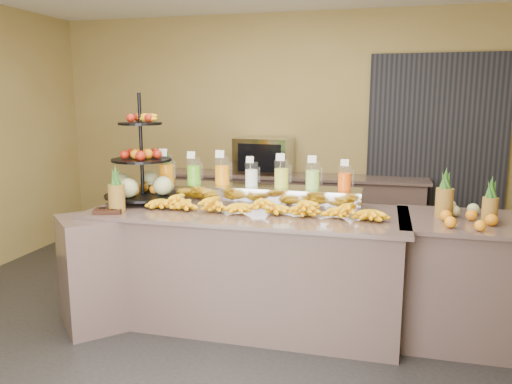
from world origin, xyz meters
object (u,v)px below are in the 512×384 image
at_px(pitcher_tray, 251,194).
at_px(condiment_caddy, 108,211).
at_px(oven_warmer, 264,156).
at_px(right_fruit_pile, 465,213).
at_px(banana_heap, 260,204).
at_px(fruit_stand, 147,174).

distance_m(pitcher_tray, condiment_caddy, 1.18).
bearing_deg(oven_warmer, right_fruit_pile, -40.89).
height_order(banana_heap, right_fruit_pile, right_fruit_pile).
xyz_separation_m(pitcher_tray, banana_heap, (0.16, -0.33, -0.01)).
bearing_deg(fruit_stand, oven_warmer, 67.39).
relative_size(right_fruit_pile, oven_warmer, 0.65).
distance_m(banana_heap, condiment_caddy, 1.19).
relative_size(pitcher_tray, fruit_stand, 1.99).
bearing_deg(oven_warmer, banana_heap, -73.56).
bearing_deg(pitcher_tray, right_fruit_pile, -9.06).
relative_size(pitcher_tray, right_fruit_pile, 4.45).
bearing_deg(fruit_stand, right_fruit_pile, -6.87).
relative_size(fruit_stand, right_fruit_pile, 2.23).
bearing_deg(banana_heap, right_fruit_pile, 2.42).
xyz_separation_m(pitcher_tray, right_fruit_pile, (1.67, -0.27, -0.01)).
xyz_separation_m(pitcher_tray, fruit_stand, (-0.90, -0.14, 0.16)).
relative_size(condiment_caddy, right_fruit_pile, 0.51).
bearing_deg(banana_heap, oven_warmer, 102.62).
height_order(banana_heap, condiment_caddy, banana_heap).
height_order(pitcher_tray, banana_heap, banana_heap).
height_order(banana_heap, fruit_stand, fruit_stand).
distance_m(right_fruit_pile, oven_warmer, 2.76).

